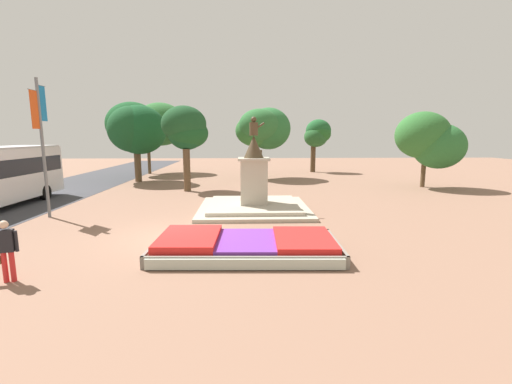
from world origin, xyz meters
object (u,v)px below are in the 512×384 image
at_px(statue_monument, 254,194).
at_px(flower_planter, 245,246).
at_px(banner_pole, 42,140).
at_px(pedestrian_with_handbag, 6,248).

bearing_deg(statue_monument, flower_planter, -94.24).
xyz_separation_m(banner_pole, pedestrian_with_handbag, (3.06, -7.51, -2.72)).
xyz_separation_m(flower_planter, statue_monument, (0.50, 6.78, 0.60)).
bearing_deg(flower_planter, statue_monument, 85.76).
relative_size(statue_monument, pedestrian_with_handbag, 3.37).
relative_size(flower_planter, pedestrian_with_handbag, 3.69).
height_order(flower_planter, statue_monument, statue_monument).
relative_size(statue_monument, banner_pole, 0.88).
distance_m(statue_monument, pedestrian_with_handbag, 11.14).
bearing_deg(banner_pole, statue_monument, 7.52).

